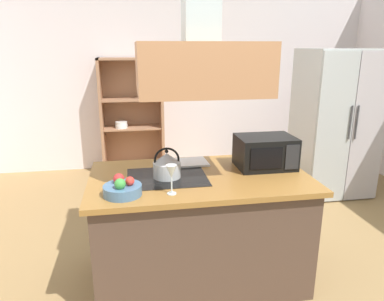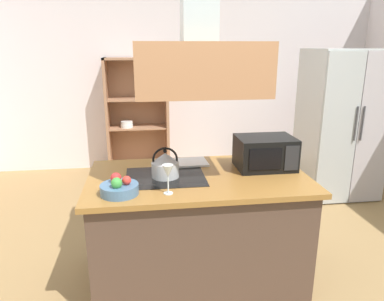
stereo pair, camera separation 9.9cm
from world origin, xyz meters
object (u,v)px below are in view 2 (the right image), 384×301
Objects in this scene: cutting_board at (187,162)px; microwave at (265,153)px; refrigerator at (340,124)px; wine_glass_on_counter at (168,173)px; fruit_bowl at (119,188)px; dish_cabinet at (138,122)px; kettle at (165,165)px.

microwave is (0.62, -0.20, 0.12)m from cutting_board.
wine_glass_on_counter is (-2.30, -1.85, 0.13)m from refrigerator.
fruit_bowl reaches higher than cutting_board.
fruit_bowl is at bearing -132.11° from cutting_board.
dish_cabinet is 3.71× the size of microwave.
fruit_bowl is (-2.63, -1.82, 0.03)m from refrigerator.
microwave reaches higher than kettle.
kettle is at bearing 89.67° from wine_glass_on_counter.
kettle is 0.33m from wine_glass_on_counter.
microwave reaches higher than wine_glass_on_counter.
dish_cabinet is 8.28× the size of wine_glass_on_counter.
dish_cabinet is 6.60× the size of fruit_bowl.
fruit_bowl is at bearing -161.18° from microwave.
fruit_bowl is (-0.53, -0.59, 0.04)m from cutting_board.
microwave is 1.22m from fruit_bowl.
kettle is at bearing -85.20° from dish_cabinet.
microwave is at bearing -68.77° from dish_cabinet.
kettle is 0.91× the size of fruit_bowl.
dish_cabinet is at bearing 99.91° from cutting_board.
microwave is 0.93m from wine_glass_on_counter.
refrigerator is 7.85× the size of kettle.
refrigerator is at bearing 43.88° from microwave.
kettle is at bearing -172.67° from microwave.
microwave is at bearing -136.12° from refrigerator.
microwave is (1.06, -2.72, 0.27)m from dish_cabinet.
cutting_board is 0.74× the size of microwave.
dish_cabinet is at bearing 88.31° from fruit_bowl.
dish_cabinet is at bearing 111.23° from microwave.
cutting_board is at bearing 47.89° from fruit_bowl.
cutting_board is at bearing 71.84° from wine_glass_on_counter.
dish_cabinet reaches higher than cutting_board.
microwave reaches higher than cutting_board.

